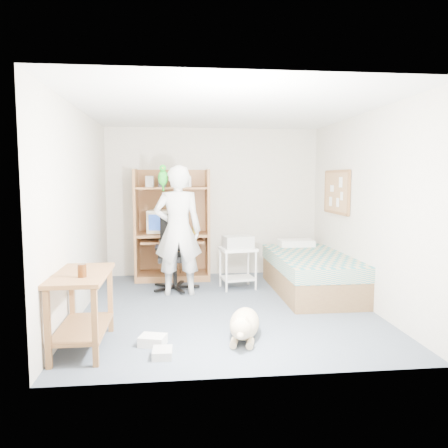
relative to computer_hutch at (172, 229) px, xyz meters
name	(u,v)px	position (x,y,z in m)	size (l,w,h in m)	color
floor	(226,307)	(0.70, -1.74, -0.82)	(4.00, 4.00, 0.00)	#485162
wall_back	(213,202)	(0.70, 0.26, 0.43)	(3.60, 0.02, 2.50)	beige
wall_right	(363,210)	(2.50, -1.74, 0.43)	(0.02, 4.00, 2.50)	beige
wall_left	(80,212)	(-1.10, -1.74, 0.43)	(0.02, 4.00, 2.50)	beige
ceiling	(227,110)	(0.70, -1.74, 1.68)	(3.60, 4.00, 0.02)	white
computer_hutch	(172,229)	(0.00, 0.00, 0.00)	(1.20, 0.63, 1.80)	brown
bed	(310,273)	(2.00, -1.12, -0.53)	(1.02, 2.02, 0.66)	brown
side_desk	(82,299)	(-0.85, -2.94, -0.33)	(0.50, 1.00, 0.75)	brown
corkboard	(337,192)	(2.47, -0.84, 0.63)	(0.04, 0.94, 0.66)	#9D6F46
office_chair	(175,263)	(0.04, -0.71, -0.43)	(0.62, 0.62, 1.11)	black
person	(178,231)	(0.09, -1.02, 0.10)	(0.67, 0.44, 1.84)	silver
parrot	(163,176)	(-0.11, -1.01, 0.86)	(0.14, 0.24, 0.37)	#13861B
dog	(244,324)	(0.75, -2.86, -0.67)	(0.45, 0.94, 0.36)	beige
printer_cart	(238,261)	(0.98, -0.78, -0.41)	(0.58, 0.49, 0.62)	white
printer	(238,242)	(0.98, -0.78, -0.11)	(0.42, 0.32, 0.18)	#A6A7A2
crt_monitor	(160,221)	(-0.19, 0.01, 0.13)	(0.44, 0.46, 0.37)	beige
keyboard	(173,240)	(0.01, -0.16, -0.15)	(0.45, 0.16, 0.03)	beige
pencil_cup	(195,230)	(0.37, -0.09, 0.00)	(0.08, 0.08, 0.12)	yellow
drink_glass	(82,271)	(-0.80, -3.12, -0.01)	(0.08, 0.08, 0.12)	#3D1E09
floor_box_a	(153,340)	(-0.18, -2.94, -0.77)	(0.25, 0.20, 0.10)	silver
floor_box_b	(162,353)	(-0.07, -3.25, -0.78)	(0.18, 0.22, 0.08)	#BCBCB6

